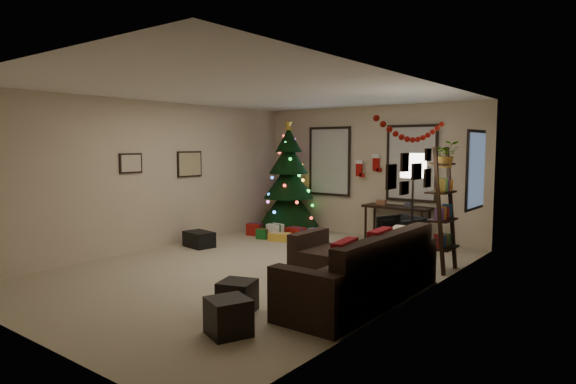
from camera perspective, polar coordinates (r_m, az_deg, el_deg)
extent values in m
plane|color=tan|center=(7.74, -3.34, -8.80)|extent=(7.00, 7.00, 0.00)
plane|color=white|center=(7.54, -3.45, 11.50)|extent=(7.00, 7.00, 0.00)
plane|color=beige|center=(10.41, 9.34, 2.32)|extent=(5.00, 0.00, 5.00)
plane|color=beige|center=(5.40, -28.53, -1.08)|extent=(5.00, 0.00, 5.00)
plane|color=beige|center=(9.35, -15.05, 1.86)|extent=(0.00, 7.00, 7.00)
plane|color=beige|center=(6.18, 14.39, 0.15)|extent=(0.00, 7.00, 7.00)
cube|color=#728CB2|center=(10.86, 4.86, 3.55)|extent=(0.94, 0.02, 1.35)
cube|color=beige|center=(10.86, 4.86, 3.55)|extent=(0.94, 0.03, 1.35)
cube|color=#728CB2|center=(9.96, 14.10, 3.25)|extent=(0.94, 0.02, 1.35)
cube|color=beige|center=(9.96, 14.10, 3.25)|extent=(0.94, 0.03, 1.35)
cube|color=#728CB2|center=(8.58, 20.97, 2.39)|extent=(0.05, 0.27, 1.17)
cube|color=beige|center=(8.58, 20.97, 2.39)|extent=(0.05, 0.45, 1.17)
cylinder|color=black|center=(10.99, 0.08, -3.76)|extent=(0.10, 0.10, 0.30)
cone|color=black|center=(10.92, 0.08, -1.46)|extent=(1.34, 1.34, 0.94)
cone|color=black|center=(10.87, 0.08, 1.38)|extent=(1.10, 1.10, 0.79)
cone|color=black|center=(10.85, 0.08, 3.98)|extent=(0.87, 0.87, 0.69)
cone|color=black|center=(10.85, 0.08, 6.06)|extent=(0.59, 0.59, 0.54)
cylinder|color=maroon|center=(11.01, 0.08, -4.42)|extent=(1.08, 1.08, 0.04)
cube|color=maroon|center=(10.15, 0.88, -4.74)|extent=(0.35, 0.28, 0.22)
cube|color=silver|center=(10.09, -1.51, -4.57)|extent=(0.28, 0.25, 0.30)
cube|color=navy|center=(10.25, 3.01, -4.76)|extent=(0.25, 0.30, 0.18)
cube|color=#14591E|center=(10.11, -2.93, -4.84)|extent=(0.22, 0.22, 0.20)
cube|color=gold|center=(9.91, -0.97, -5.20)|extent=(0.40, 0.30, 0.15)
cube|color=maroon|center=(10.52, -3.88, -4.31)|extent=(0.30, 0.22, 0.25)
cube|color=black|center=(6.24, 8.62, -10.48)|extent=(0.84, 2.25, 0.39)
cube|color=black|center=(5.99, 11.39, -6.98)|extent=(0.20, 2.25, 0.46)
cube|color=black|center=(5.21, 1.94, -12.35)|extent=(0.84, 0.20, 0.62)
cube|color=black|center=(7.28, 13.35, -7.35)|extent=(0.84, 0.20, 0.62)
cube|color=black|center=(7.23, 5.60, -8.23)|extent=(0.80, 0.84, 0.39)
cube|color=black|center=(7.47, 2.40, -6.89)|extent=(0.18, 0.84, 0.62)
cube|color=maroon|center=(5.43, 6.57, -8.04)|extent=(0.20, 0.49, 0.48)
cube|color=maroon|center=(6.13, 10.56, -6.54)|extent=(0.17, 0.50, 0.49)
cube|color=beige|center=(6.54, 12.42, -5.91)|extent=(0.22, 0.45, 0.44)
cube|color=black|center=(5.78, -5.87, -11.92)|extent=(0.48, 0.48, 0.36)
cube|color=black|center=(5.14, -6.91, -14.09)|extent=(0.51, 0.51, 0.37)
cube|color=black|center=(9.87, 12.50, -1.72)|extent=(1.33, 0.48, 0.05)
cylinder|color=black|center=(10.02, 8.95, -3.64)|extent=(0.05, 0.05, 0.67)
cylinder|color=black|center=(10.35, 9.96, -3.37)|extent=(0.05, 0.05, 0.67)
cylinder|color=black|center=(9.52, 15.17, -4.24)|extent=(0.05, 0.05, 0.67)
cylinder|color=black|center=(9.87, 16.01, -3.93)|extent=(0.05, 0.05, 0.67)
imported|color=black|center=(9.18, 13.02, -4.65)|extent=(0.78, 0.76, 0.64)
cube|color=black|center=(7.52, 17.06, -2.16)|extent=(0.05, 0.05, 1.88)
cube|color=black|center=(7.99, 18.32, -1.76)|extent=(0.05, 0.05, 1.88)
cube|color=black|center=(7.86, 17.38, -6.09)|extent=(0.30, 0.52, 0.03)
cube|color=black|center=(7.79, 17.46, -3.08)|extent=(0.30, 0.52, 0.03)
cube|color=black|center=(7.74, 17.55, -0.02)|extent=(0.30, 0.52, 0.03)
cube|color=black|center=(7.71, 17.64, 3.07)|extent=(0.30, 0.52, 0.03)
imported|color=#4C4C4C|center=(7.74, 17.86, 4.59)|extent=(0.60, 0.57, 0.52)
cylinder|color=black|center=(7.74, 14.00, -8.83)|extent=(0.31, 0.31, 0.03)
cylinder|color=black|center=(7.59, 14.14, -3.23)|extent=(0.03, 0.03, 1.49)
cylinder|color=white|center=(7.51, 14.28, 3.00)|extent=(0.38, 0.38, 0.35)
cube|color=black|center=(9.83, -11.30, 3.18)|extent=(0.04, 0.60, 0.50)
cube|color=tan|center=(9.83, -11.30, 3.18)|extent=(0.01, 0.54, 0.45)
cube|color=black|center=(9.01, -17.71, 3.18)|extent=(0.04, 0.45, 0.35)
cube|color=beige|center=(9.01, -17.71, 3.18)|extent=(0.01, 0.41, 0.31)
cube|color=black|center=(5.63, 11.84, 1.74)|extent=(0.03, 0.22, 0.28)
cube|color=black|center=(5.94, 13.34, 3.35)|extent=(0.03, 0.18, 0.22)
cube|color=black|center=(5.96, 13.28, 0.46)|extent=(0.03, 0.20, 0.16)
cube|color=black|center=(6.27, 14.63, 2.32)|extent=(0.03, 0.26, 0.20)
cube|color=black|center=(6.60, 15.80, 1.57)|extent=(0.03, 0.18, 0.24)
cube|color=black|center=(6.58, 15.87, 4.17)|extent=(0.03, 0.16, 0.16)
cube|color=#990F0C|center=(10.35, 8.22, 2.65)|extent=(0.14, 0.04, 0.30)
cube|color=white|center=(10.35, 8.23, 3.48)|extent=(0.16, 0.05, 0.08)
cube|color=#990F0C|center=(10.32, 8.54, 1.92)|extent=(0.10, 0.04, 0.08)
cube|color=#990F0C|center=(10.29, 10.14, 3.27)|extent=(0.14, 0.04, 0.30)
cube|color=white|center=(10.28, 10.15, 4.10)|extent=(0.16, 0.05, 0.08)
cube|color=#990F0C|center=(10.26, 10.47, 2.53)|extent=(0.10, 0.04, 0.08)
cube|color=black|center=(9.44, -10.24, -5.39)|extent=(0.63, 0.48, 0.29)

